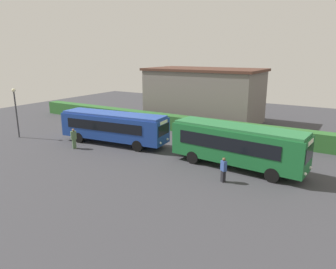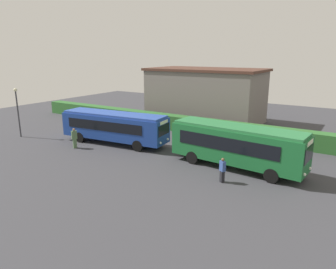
{
  "view_description": "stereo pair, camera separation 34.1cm",
  "coord_description": "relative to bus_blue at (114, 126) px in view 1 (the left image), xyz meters",
  "views": [
    {
      "loc": [
        15.57,
        -22.42,
        8.39
      ],
      "look_at": [
        2.27,
        -0.73,
        1.74
      ],
      "focal_mm": 33.49,
      "sensor_mm": 36.0,
      "label": 1
    },
    {
      "loc": [
        15.86,
        -22.24,
        8.39
      ],
      "look_at": [
        2.27,
        -0.73,
        1.74
      ],
      "focal_mm": 33.49,
      "sensor_mm": 36.0,
      "label": 2
    }
  ],
  "objects": [
    {
      "name": "ground_plane",
      "position": [
        3.76,
        0.66,
        -1.73
      ],
      "size": [
        64.0,
        64.0,
        0.0
      ],
      "primitive_type": "plane",
      "color": "#38383D"
    },
    {
      "name": "bus_blue",
      "position": [
        0.0,
        0.0,
        0.0
      ],
      "size": [
        10.77,
        3.59,
        2.96
      ],
      "rotation": [
        0.0,
        0.0,
        0.11
      ],
      "color": "navy",
      "rests_on": "ground_plane"
    },
    {
      "name": "bus_green",
      "position": [
        12.07,
        -0.14,
        0.13
      ],
      "size": [
        10.27,
        3.31,
        3.23
      ],
      "rotation": [
        0.0,
        0.0,
        -0.08
      ],
      "color": "#19602D",
      "rests_on": "ground_plane"
    },
    {
      "name": "person_left",
      "position": [
        -2.09,
        -3.05,
        -0.76
      ],
      "size": [
        0.46,
        0.54,
        1.83
      ],
      "rotation": [
        0.0,
        0.0,
        5.78
      ],
      "color": "#4C6B47",
      "rests_on": "ground_plane"
    },
    {
      "name": "person_center",
      "position": [
        8.92,
        1.97,
        -0.86
      ],
      "size": [
        0.36,
        0.49,
        1.65
      ],
      "rotation": [
        0.0,
        0.0,
        6.04
      ],
      "color": "#4C6B47",
      "rests_on": "ground_plane"
    },
    {
      "name": "person_right",
      "position": [
        12.26,
        -3.17,
        -0.83
      ],
      "size": [
        0.48,
        0.44,
        1.7
      ],
      "rotation": [
        0.0,
        0.0,
        0.98
      ],
      "color": "black",
      "rests_on": "ground_plane"
    },
    {
      "name": "hedge_row",
      "position": [
        3.76,
        7.81,
        -0.91
      ],
      "size": [
        44.0,
        1.44,
        1.63
      ],
      "primitive_type": "cube",
      "color": "#2C612A",
      "rests_on": "ground_plane"
    },
    {
      "name": "depot_building",
      "position": [
        2.83,
        13.72,
        1.57
      ],
      "size": [
        13.99,
        7.7,
        6.57
      ],
      "color": "slate",
      "rests_on": "ground_plane"
    },
    {
      "name": "lamppost",
      "position": [
        -9.87,
        -3.32,
        1.44
      ],
      "size": [
        0.36,
        0.36,
        4.99
      ],
      "color": "#38383D",
      "rests_on": "ground_plane"
    }
  ]
}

